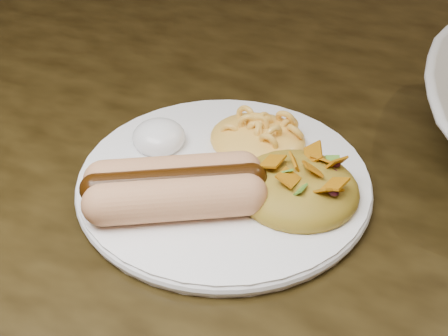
% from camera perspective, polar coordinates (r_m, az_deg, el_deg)
% --- Properties ---
extents(table, '(1.60, 0.90, 0.75)m').
position_cam_1_polar(table, '(0.75, -5.47, -2.43)').
color(table, black).
rests_on(table, floor).
extents(plate, '(0.31, 0.31, 0.01)m').
position_cam_1_polar(plate, '(0.60, -0.00, -1.25)').
color(plate, white).
rests_on(plate, table).
extents(hotdog, '(0.12, 0.12, 0.03)m').
position_cam_1_polar(hotdog, '(0.56, -4.15, -1.55)').
color(hotdog, tan).
rests_on(hotdog, plate).
extents(mac_and_cheese, '(0.11, 0.10, 0.03)m').
position_cam_1_polar(mac_and_cheese, '(0.63, 2.85, 3.37)').
color(mac_and_cheese, '#FFA64F').
rests_on(mac_and_cheese, plate).
extents(sour_cream, '(0.06, 0.06, 0.03)m').
position_cam_1_polar(sour_cream, '(0.63, -5.47, 3.08)').
color(sour_cream, white).
rests_on(sour_cream, plate).
extents(taco_salad, '(0.11, 0.10, 0.05)m').
position_cam_1_polar(taco_salad, '(0.57, 6.17, -0.93)').
color(taco_salad, '#C46817').
rests_on(taco_salad, plate).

